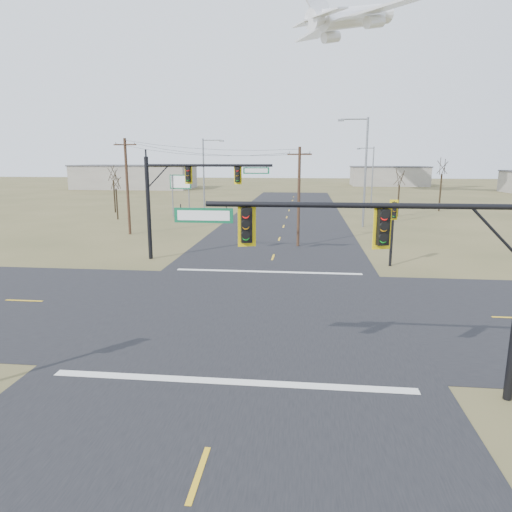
{
  "coord_description": "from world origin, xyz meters",
  "views": [
    {
      "loc": [
        2.32,
        -21.06,
        7.16
      ],
      "look_at": [
        -0.08,
        1.0,
        2.44
      ],
      "focal_mm": 32.0,
      "sensor_mm": 36.0,
      "label": 1
    }
  ],
  "objects_px": {
    "highway_sign": "(180,187)",
    "bare_tree_b": "(113,173)",
    "pedestal_signal_ne": "(393,218)",
    "utility_pole_near": "(299,195)",
    "bare_tree_c": "(400,177)",
    "bare_tree_d": "(442,166)",
    "streetlight_a": "(363,166)",
    "bare_tree_a": "(116,181)",
    "utility_pole_far": "(127,185)",
    "mast_arm_near": "(384,244)",
    "mast_arm_far": "(187,186)",
    "streetlight_c": "(205,174)",
    "streetlight_b": "(371,174)"
  },
  "relations": [
    {
      "from": "utility_pole_far",
      "to": "bare_tree_a",
      "type": "bearing_deg",
      "value": 118.2
    },
    {
      "from": "streetlight_a",
      "to": "bare_tree_a",
      "type": "distance_m",
      "value": 28.87
    },
    {
      "from": "streetlight_c",
      "to": "bare_tree_b",
      "type": "height_order",
      "value": "streetlight_c"
    },
    {
      "from": "streetlight_b",
      "to": "streetlight_c",
      "type": "bearing_deg",
      "value": -163.28
    },
    {
      "from": "mast_arm_far",
      "to": "bare_tree_d",
      "type": "bearing_deg",
      "value": 58.82
    },
    {
      "from": "pedestal_signal_ne",
      "to": "highway_sign",
      "type": "distance_m",
      "value": 33.06
    },
    {
      "from": "bare_tree_d",
      "to": "streetlight_b",
      "type": "bearing_deg",
      "value": 168.09
    },
    {
      "from": "mast_arm_far",
      "to": "streetlight_c",
      "type": "height_order",
      "value": "streetlight_c"
    },
    {
      "from": "highway_sign",
      "to": "streetlight_a",
      "type": "bearing_deg",
      "value": -7.29
    },
    {
      "from": "mast_arm_far",
      "to": "bare_tree_c",
      "type": "relative_size",
      "value": 1.43
    },
    {
      "from": "streetlight_a",
      "to": "utility_pole_far",
      "type": "bearing_deg",
      "value": -157.23
    },
    {
      "from": "bare_tree_b",
      "to": "bare_tree_d",
      "type": "relative_size",
      "value": 0.87
    },
    {
      "from": "utility_pole_far",
      "to": "streetlight_a",
      "type": "xyz_separation_m",
      "value": [
        22.96,
        7.33,
        1.67
      ]
    },
    {
      "from": "bare_tree_d",
      "to": "bare_tree_c",
      "type": "bearing_deg",
      "value": -135.23
    },
    {
      "from": "streetlight_b",
      "to": "bare_tree_a",
      "type": "distance_m",
      "value": 35.65
    },
    {
      "from": "pedestal_signal_ne",
      "to": "highway_sign",
      "type": "relative_size",
      "value": 0.86
    },
    {
      "from": "mast_arm_far",
      "to": "streetlight_a",
      "type": "relative_size",
      "value": 0.79
    },
    {
      "from": "utility_pole_near",
      "to": "streetlight_b",
      "type": "distance_m",
      "value": 32.34
    },
    {
      "from": "mast_arm_far",
      "to": "bare_tree_a",
      "type": "relative_size",
      "value": 1.56
    },
    {
      "from": "highway_sign",
      "to": "mast_arm_far",
      "type": "bearing_deg",
      "value": -63.98
    },
    {
      "from": "utility_pole_near",
      "to": "bare_tree_a",
      "type": "height_order",
      "value": "utility_pole_near"
    },
    {
      "from": "utility_pole_near",
      "to": "bare_tree_a",
      "type": "bearing_deg",
      "value": 145.51
    },
    {
      "from": "utility_pole_near",
      "to": "bare_tree_b",
      "type": "height_order",
      "value": "utility_pole_near"
    },
    {
      "from": "utility_pole_near",
      "to": "streetlight_c",
      "type": "height_order",
      "value": "streetlight_c"
    },
    {
      "from": "utility_pole_far",
      "to": "pedestal_signal_ne",
      "type": "bearing_deg",
      "value": -26.37
    },
    {
      "from": "streetlight_b",
      "to": "bare_tree_c",
      "type": "relative_size",
      "value": 1.41
    },
    {
      "from": "streetlight_c",
      "to": "bare_tree_a",
      "type": "bearing_deg",
      "value": -152.04
    },
    {
      "from": "bare_tree_c",
      "to": "streetlight_a",
      "type": "bearing_deg",
      "value": -120.18
    },
    {
      "from": "bare_tree_c",
      "to": "highway_sign",
      "type": "bearing_deg",
      "value": -172.85
    },
    {
      "from": "highway_sign",
      "to": "bare_tree_b",
      "type": "bearing_deg",
      "value": 169.16
    },
    {
      "from": "highway_sign",
      "to": "bare_tree_b",
      "type": "height_order",
      "value": "bare_tree_b"
    },
    {
      "from": "utility_pole_near",
      "to": "highway_sign",
      "type": "bearing_deg",
      "value": 129.3
    },
    {
      "from": "utility_pole_near",
      "to": "bare_tree_b",
      "type": "xyz_separation_m",
      "value": [
        -25.41,
        22.22,
        1.1
      ]
    },
    {
      "from": "utility_pole_far",
      "to": "bare_tree_a",
      "type": "relative_size",
      "value": 1.57
    },
    {
      "from": "mast_arm_near",
      "to": "bare_tree_c",
      "type": "bearing_deg",
      "value": 62.4
    },
    {
      "from": "bare_tree_a",
      "to": "bare_tree_c",
      "type": "xyz_separation_m",
      "value": [
        34.39,
        6.64,
        0.38
      ]
    },
    {
      "from": "bare_tree_a",
      "to": "bare_tree_c",
      "type": "height_order",
      "value": "bare_tree_c"
    },
    {
      "from": "streetlight_b",
      "to": "bare_tree_a",
      "type": "height_order",
      "value": "streetlight_b"
    },
    {
      "from": "bare_tree_c",
      "to": "bare_tree_d",
      "type": "bearing_deg",
      "value": 44.77
    },
    {
      "from": "highway_sign",
      "to": "bare_tree_b",
      "type": "xyz_separation_m",
      "value": [
        -10.34,
        3.81,
        1.59
      ]
    },
    {
      "from": "pedestal_signal_ne",
      "to": "streetlight_b",
      "type": "bearing_deg",
      "value": 91.33
    },
    {
      "from": "bare_tree_a",
      "to": "bare_tree_b",
      "type": "distance_m",
      "value": 7.8
    },
    {
      "from": "mast_arm_far",
      "to": "streetlight_c",
      "type": "bearing_deg",
      "value": 106.09
    },
    {
      "from": "mast_arm_near",
      "to": "utility_pole_far",
      "type": "xyz_separation_m",
      "value": [
        -19.32,
        28.99,
        0.03
      ]
    },
    {
      "from": "utility_pole_near",
      "to": "bare_tree_b",
      "type": "bearing_deg",
      "value": 138.83
    },
    {
      "from": "highway_sign",
      "to": "bare_tree_c",
      "type": "height_order",
      "value": "bare_tree_c"
    },
    {
      "from": "streetlight_a",
      "to": "streetlight_b",
      "type": "xyz_separation_m",
      "value": [
        3.43,
        18.83,
        -1.41
      ]
    },
    {
      "from": "streetlight_c",
      "to": "bare_tree_c",
      "type": "distance_m",
      "value": 24.38
    },
    {
      "from": "utility_pole_far",
      "to": "streetlight_b",
      "type": "height_order",
      "value": "utility_pole_far"
    },
    {
      "from": "bare_tree_b",
      "to": "bare_tree_d",
      "type": "height_order",
      "value": "bare_tree_d"
    }
  ]
}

